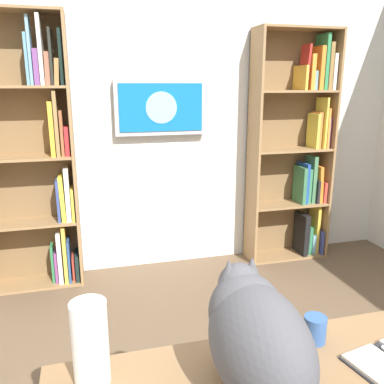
% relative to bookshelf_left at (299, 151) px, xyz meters
% --- Properties ---
extents(wall_back, '(4.52, 0.06, 2.70)m').
position_rel_bookshelf_left_xyz_m(wall_back, '(1.23, -0.17, 0.32)').
color(wall_back, silver).
rests_on(wall_back, ground).
extents(bookshelf_left, '(0.76, 0.28, 2.10)m').
position_rel_bookshelf_left_xyz_m(bookshelf_left, '(0.00, 0.00, 0.00)').
color(bookshelf_left, '#937047').
rests_on(bookshelf_left, ground).
extents(bookshelf_right, '(0.75, 0.28, 2.15)m').
position_rel_bookshelf_left_xyz_m(bookshelf_right, '(2.28, -0.00, 0.03)').
color(bookshelf_right, '#937047').
rests_on(bookshelf_right, ground).
extents(wall_mounted_tv, '(0.78, 0.07, 0.46)m').
position_rel_bookshelf_left_xyz_m(wall_mounted_tv, '(1.28, -0.08, 0.41)').
color(wall_mounted_tv, '#B7B7BC').
extents(cat, '(0.28, 0.59, 0.37)m').
position_rel_bookshelf_left_xyz_m(cat, '(1.47, 2.39, -0.11)').
color(cat, '#4C4C51').
rests_on(cat, desk).
extents(paper_towel_roll, '(0.11, 0.11, 0.27)m').
position_rel_bookshelf_left_xyz_m(paper_towel_roll, '(1.94, 2.25, -0.16)').
color(paper_towel_roll, white).
rests_on(paper_towel_roll, desk).
extents(coffee_mug, '(0.08, 0.08, 0.10)m').
position_rel_bookshelf_left_xyz_m(coffee_mug, '(1.17, 2.24, -0.25)').
color(coffee_mug, '#335999').
rests_on(coffee_mug, desk).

